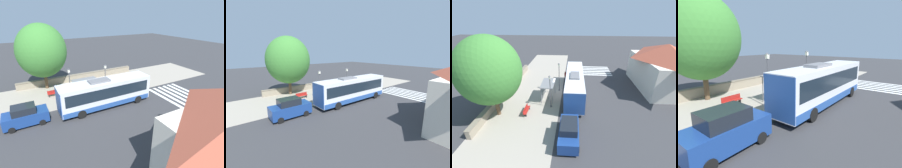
% 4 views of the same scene
% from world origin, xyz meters
% --- Properties ---
extents(ground_plane, '(120.00, 120.00, 0.00)m').
position_xyz_m(ground_plane, '(0.00, 0.00, 0.00)').
color(ground_plane, '#353538').
rests_on(ground_plane, ground).
extents(sidewalk_plaza, '(9.00, 44.00, 0.02)m').
position_xyz_m(sidewalk_plaza, '(-4.50, 0.00, 0.01)').
color(sidewalk_plaza, '#9E9384').
rests_on(sidewalk_plaza, ground).
extents(crosswalk_stripes, '(9.00, 5.25, 0.01)m').
position_xyz_m(crosswalk_stripes, '(5.00, 10.28, 0.00)').
color(crosswalk_stripes, silver).
rests_on(crosswalk_stripes, ground).
extents(stone_wall, '(0.60, 20.00, 1.09)m').
position_xyz_m(stone_wall, '(-8.55, 0.00, 0.55)').
color(stone_wall, gray).
rests_on(stone_wall, ground).
extents(bus, '(2.63, 11.42, 3.67)m').
position_xyz_m(bus, '(1.92, -0.21, 1.90)').
color(bus, silver).
rests_on(bus, ground).
extents(bus_shelter, '(1.80, 3.39, 2.48)m').
position_xyz_m(bus_shelter, '(-2.00, -1.46, 2.08)').
color(bus_shelter, slate).
rests_on(bus_shelter, ground).
extents(pedestrian, '(0.34, 0.24, 1.81)m').
position_xyz_m(pedestrian, '(0.26, 4.84, 1.07)').
color(pedestrian, '#2D3347').
rests_on(pedestrian, ground).
extents(bench, '(0.40, 1.86, 0.88)m').
position_xyz_m(bench, '(-4.06, -5.26, 0.48)').
color(bench, maroon).
rests_on(bench, ground).
extents(street_lamp_near, '(0.28, 0.28, 4.64)m').
position_xyz_m(street_lamp_near, '(-0.49, 0.93, 2.74)').
color(street_lamp_near, '#4C4C51').
rests_on(street_lamp_near, ground).
extents(street_lamp_far, '(0.28, 0.28, 4.58)m').
position_xyz_m(street_lamp_far, '(-1.18, -3.69, 2.71)').
color(street_lamp_far, '#4C4C51').
rests_on(street_lamp_far, ground).
extents(shade_tree, '(6.98, 6.98, 9.64)m').
position_xyz_m(shade_tree, '(-7.42, -5.72, 5.80)').
color(shade_tree, brown).
rests_on(shade_tree, ground).
extents(parked_car_behind_bus, '(2.01, 4.36, 2.17)m').
position_xyz_m(parked_car_behind_bus, '(1.43, -9.21, 1.04)').
color(parked_car_behind_bus, navy).
rests_on(parked_car_behind_bus, ground).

